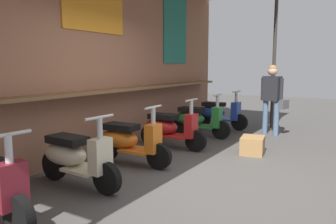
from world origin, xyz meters
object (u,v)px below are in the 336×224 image
at_px(shopper_with_handbag, 272,93).
at_px(merchandise_crate, 253,145).
at_px(scooter_orange, 127,140).
at_px(scooter_cream, 74,157).
at_px(scooter_red, 169,128).
at_px(scooter_green, 196,119).
at_px(scooter_blue, 218,113).

xyz_separation_m(shopper_with_handbag, merchandise_crate, (-1.86, -0.15, -0.80)).
xyz_separation_m(scooter_orange, shopper_with_handbag, (3.53, -1.37, 0.57)).
distance_m(scooter_orange, shopper_with_handbag, 3.83).
bearing_deg(scooter_cream, scooter_red, 92.09).
bearing_deg(scooter_orange, merchandise_crate, 44.44).
distance_m(scooter_cream, scooter_green, 3.59).
relative_size(scooter_red, scooter_blue, 1.00).
bearing_deg(scooter_red, scooter_green, 88.98).
relative_size(scooter_cream, scooter_orange, 1.00).
distance_m(scooter_red, merchandise_crate, 1.59).
height_order(scooter_orange, shopper_with_handbag, shopper_with_handbag).
relative_size(scooter_cream, scooter_red, 1.00).
xyz_separation_m(scooter_blue, shopper_with_handbag, (-0.15, -1.37, 0.57)).
xyz_separation_m(scooter_cream, scooter_orange, (1.12, -0.00, 0.00)).
bearing_deg(scooter_green, merchandise_crate, -31.28).
xyz_separation_m(scooter_orange, scooter_red, (1.27, 0.00, 0.00)).
xyz_separation_m(scooter_cream, merchandise_crate, (2.79, -1.52, -0.23)).
bearing_deg(merchandise_crate, scooter_cream, 151.43).
xyz_separation_m(scooter_cream, scooter_blue, (4.80, -0.00, 0.00)).
height_order(scooter_red, shopper_with_handbag, shopper_with_handbag).
relative_size(scooter_blue, shopper_with_handbag, 0.88).
distance_m(scooter_orange, merchandise_crate, 2.27).
relative_size(scooter_green, merchandise_crate, 2.87).
bearing_deg(scooter_green, scooter_red, -93.77).
relative_size(scooter_orange, scooter_red, 1.00).
bearing_deg(scooter_green, scooter_cream, -93.76).
distance_m(scooter_cream, scooter_orange, 1.12).
bearing_deg(scooter_orange, scooter_blue, 86.73).
relative_size(scooter_blue, merchandise_crate, 2.87).
bearing_deg(merchandise_crate, scooter_red, 104.81).
bearing_deg(scooter_green, shopper_with_handbag, 34.02).
height_order(scooter_orange, scooter_red, same).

